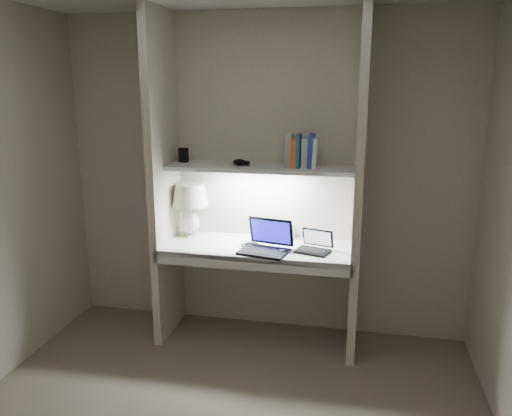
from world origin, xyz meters
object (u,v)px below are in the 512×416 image
(book_row, at_px, (301,152))
(table_lamp, at_px, (190,201))
(speaker, at_px, (289,231))
(laptop_netbook, at_px, (314,246))
(laptop_main, at_px, (266,244))

(book_row, bearing_deg, table_lamp, 177.76)
(book_row, bearing_deg, speaker, 130.89)
(table_lamp, height_order, laptop_netbook, table_lamp)
(laptop_netbook, xyz_separation_m, book_row, (-0.13, 0.14, 0.67))
(laptop_netbook, distance_m, speaker, 0.34)
(book_row, bearing_deg, laptop_netbook, -48.30)
(book_row, bearing_deg, laptop_main, -136.36)
(laptop_main, bearing_deg, table_lamp, 171.55)
(laptop_main, distance_m, book_row, 0.72)
(laptop_main, relative_size, laptop_netbook, 1.39)
(laptop_main, xyz_separation_m, speaker, (0.12, 0.32, 0.01))
(laptop_netbook, distance_m, book_row, 0.70)
(laptop_netbook, xyz_separation_m, speaker, (-0.23, 0.26, 0.03))
(laptop_netbook, bearing_deg, laptop_main, -153.39)
(table_lamp, relative_size, laptop_netbook, 1.52)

